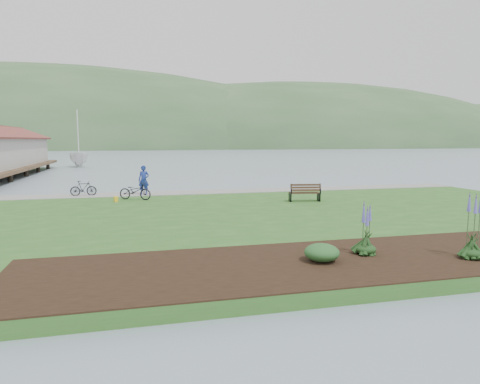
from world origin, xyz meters
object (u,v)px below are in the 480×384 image
object	(u,v)px
person	(144,178)
sailboat	(80,167)
park_bench	(305,192)
bicycle_a	(135,191)

from	to	relation	value
person	sailboat	xyz separation A→B (m)	(-7.93, 36.57, -1.48)
park_bench	person	xyz separation A→B (m)	(-8.61, 5.07, 0.56)
park_bench	bicycle_a	size ratio (longest dim) A/B	0.92
park_bench	sailboat	size ratio (longest dim) A/B	0.07
park_bench	sailboat	world-z (taller)	sailboat
bicycle_a	sailboat	xyz separation A→B (m)	(-7.38, 38.67, -0.91)
park_bench	person	bearing A→B (deg)	158.83
park_bench	sailboat	bearing A→B (deg)	121.01
person	bicycle_a	size ratio (longest dim) A/B	1.12
park_bench	bicycle_a	world-z (taller)	park_bench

